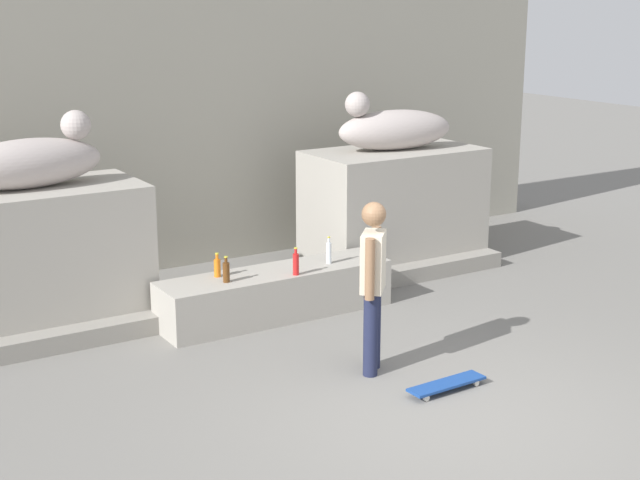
% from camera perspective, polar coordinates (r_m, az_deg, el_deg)
% --- Properties ---
extents(ground_plane, '(40.00, 40.00, 0.00)m').
position_cam_1_polar(ground_plane, '(8.20, 8.01, -10.73)').
color(ground_plane, slate).
extents(facade_wall, '(11.89, 0.60, 5.80)m').
position_cam_1_polar(facade_wall, '(12.39, -9.13, 11.79)').
color(facade_wall, gray).
rests_on(facade_wall, ground_plane).
extents(pedestal_left, '(2.30, 1.22, 1.56)m').
position_cam_1_polar(pedestal_left, '(10.38, -17.03, -1.15)').
color(pedestal_left, '#A39E93').
rests_on(pedestal_left, ground_plane).
extents(pedestal_right, '(2.30, 1.22, 1.56)m').
position_cam_1_polar(pedestal_right, '(12.38, 4.54, 1.99)').
color(pedestal_right, '#A39E93').
rests_on(pedestal_right, ground_plane).
extents(statue_reclining_left, '(1.65, 0.73, 0.78)m').
position_cam_1_polar(statue_reclining_left, '(10.16, -17.29, 4.66)').
color(statue_reclining_left, '#B5A9A4').
rests_on(statue_reclining_left, pedestal_left).
extents(statue_reclining_right, '(1.66, 0.79, 0.78)m').
position_cam_1_polar(statue_reclining_right, '(12.17, 4.49, 6.85)').
color(statue_reclining_right, '#B5A9A4').
rests_on(statue_reclining_right, pedestal_right).
extents(ledge_block, '(2.71, 0.68, 0.53)m').
position_cam_1_polar(ledge_block, '(10.45, -2.72, -3.31)').
color(ledge_block, '#A39E93').
rests_on(ledge_block, ground_plane).
extents(skater, '(0.40, 0.42, 1.67)m').
position_cam_1_polar(skater, '(8.75, 3.26, -2.45)').
color(skater, '#1E233F').
rests_on(skater, ground_plane).
extents(skateboard, '(0.81, 0.22, 0.08)m').
position_cam_1_polar(skateboard, '(8.68, 7.78, -8.75)').
color(skateboard, navy).
rests_on(skateboard, ground_plane).
extents(bottle_clear, '(0.06, 0.06, 0.32)m').
position_cam_1_polar(bottle_clear, '(10.61, 0.54, -0.76)').
color(bottle_clear, silver).
rests_on(bottle_clear, ledge_block).
extents(bottle_red, '(0.07, 0.07, 0.31)m').
position_cam_1_polar(bottle_red, '(10.18, -1.49, -1.45)').
color(bottle_red, red).
rests_on(bottle_red, ledge_block).
extents(bottle_orange, '(0.07, 0.07, 0.27)m').
position_cam_1_polar(bottle_orange, '(10.18, -6.32, -1.67)').
color(bottle_orange, orange).
rests_on(bottle_orange, ledge_block).
extents(bottle_brown, '(0.07, 0.07, 0.29)m').
position_cam_1_polar(bottle_brown, '(9.98, -5.77, -1.94)').
color(bottle_brown, '#593314').
rests_on(bottle_brown, ledge_block).
extents(stair_step, '(7.03, 0.50, 0.20)m').
position_cam_1_polar(stair_step, '(10.83, -3.71, -3.61)').
color(stair_step, gray).
rests_on(stair_step, ground_plane).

